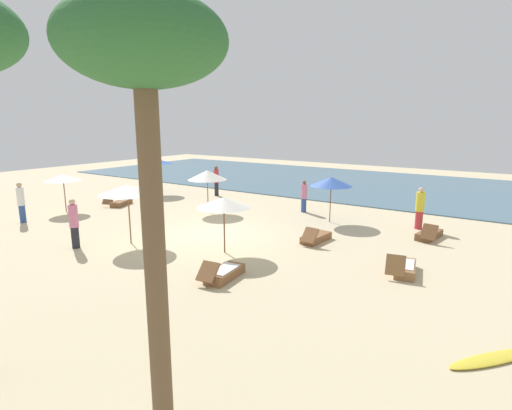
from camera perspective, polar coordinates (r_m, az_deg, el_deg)
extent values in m
plane|color=beige|center=(17.30, -6.49, -4.08)|extent=(60.00, 60.00, 0.00)
cube|color=#476B7F|center=(31.88, 13.75, 3.06)|extent=(48.00, 16.00, 0.06)
cylinder|color=brown|center=(23.48, -25.53, 1.49)|extent=(0.05, 0.05, 1.94)
cone|color=silver|center=(23.35, -25.72, 3.55)|extent=(1.90, 1.90, 0.33)
cylinder|color=brown|center=(19.26, 10.52, 0.67)|extent=(0.05, 0.05, 2.11)
cone|color=#3359B2|center=(19.11, 10.62, 3.30)|extent=(2.00, 2.00, 0.42)
cylinder|color=brown|center=(27.27, -13.97, 3.92)|extent=(0.06, 0.06, 2.24)
cone|color=#3359B2|center=(27.16, -14.08, 6.05)|extent=(2.17, 2.17, 0.30)
cylinder|color=brown|center=(16.36, -17.55, -1.37)|extent=(0.05, 0.05, 2.28)
cone|color=white|center=(16.16, -17.77, 2.11)|extent=(2.18, 2.18, 0.36)
cylinder|color=brown|center=(14.59, -4.53, -2.98)|extent=(0.05, 0.05, 2.01)
cone|color=silver|center=(14.39, -4.59, 0.38)|extent=(1.96, 1.96, 0.36)
cylinder|color=brown|center=(21.21, -6.87, 1.87)|extent=(0.05, 0.05, 2.16)
cone|color=silver|center=(21.08, -6.93, 4.24)|extent=(2.03, 2.03, 0.49)
cube|color=olive|center=(13.72, 20.43, -8.47)|extent=(0.88, 1.59, 0.28)
cube|color=olive|center=(13.02, 19.20, -8.08)|extent=(0.63, 0.48, 0.60)
cube|color=white|center=(13.67, 20.48, -7.86)|extent=(0.71, 1.13, 0.03)
cube|color=brown|center=(16.30, 8.53, -4.63)|extent=(0.73, 1.55, 0.28)
cube|color=brown|center=(15.59, 7.65, -4.29)|extent=(0.61, 0.53, 0.54)
cube|color=brown|center=(24.15, -18.57, 0.29)|extent=(1.15, 1.61, 0.28)
cube|color=brown|center=(23.94, -20.23, 0.77)|extent=(0.71, 0.66, 0.55)
cube|color=brown|center=(17.99, 23.36, -3.92)|extent=(0.85, 1.58, 0.28)
cube|color=brown|center=(17.24, 23.38, -3.55)|extent=(0.63, 0.47, 0.60)
cube|color=brown|center=(12.51, -4.43, -9.72)|extent=(0.76, 1.56, 0.28)
cube|color=brown|center=(11.96, -6.85, -9.40)|extent=(0.62, 0.57, 0.51)
cube|color=white|center=(12.45, -4.44, -9.06)|extent=(0.62, 1.10, 0.03)
cylinder|color=#2D4C8C|center=(21.33, 6.79, -0.02)|extent=(0.30, 0.30, 0.73)
cylinder|color=#D17299|center=(21.19, 6.84, 1.95)|extent=(0.35, 0.35, 0.76)
sphere|color=brown|center=(21.12, 6.87, 3.21)|extent=(0.21, 0.21, 0.21)
cylinder|color=#2D4C8C|center=(21.98, -30.23, -1.10)|extent=(0.29, 0.29, 0.83)
cylinder|color=white|center=(21.83, -30.46, 1.07)|extent=(0.35, 0.35, 0.86)
sphere|color=tan|center=(21.75, -30.61, 2.46)|extent=(0.23, 0.23, 0.23)
cylinder|color=#26262D|center=(16.69, -24.27, -4.22)|extent=(0.33, 0.33, 0.82)
cylinder|color=#D17299|center=(16.49, -24.52, -1.41)|extent=(0.38, 0.38, 0.86)
sphere|color=beige|center=(16.39, -24.68, 0.40)|extent=(0.23, 0.23, 0.23)
cylinder|color=#BF3338|center=(19.30, 22.11, -1.97)|extent=(0.45, 0.45, 0.81)
cylinder|color=yellow|center=(19.13, 22.31, 0.44)|extent=(0.53, 0.53, 0.85)
sphere|color=beige|center=(19.04, 22.43, 1.99)|extent=(0.23, 0.23, 0.23)
cylinder|color=#26262D|center=(25.92, -5.63, 2.23)|extent=(0.26, 0.26, 0.83)
cylinder|color=#BF3338|center=(25.79, -5.67, 4.09)|extent=(0.31, 0.31, 0.87)
sphere|color=brown|center=(25.72, -5.69, 5.28)|extent=(0.23, 0.23, 0.23)
cylinder|color=brown|center=(6.01, -14.10, -8.54)|extent=(0.32, 0.32, 5.36)
ellipsoid|color=#2D6633|center=(5.73, -15.75, 21.55)|extent=(2.21, 2.21, 1.21)
ellipsoid|color=gold|center=(9.91, 30.63, -18.25)|extent=(1.68, 1.96, 0.07)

